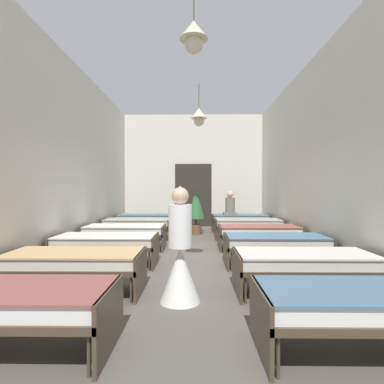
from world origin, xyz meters
TOP-DOWN VIEW (x-y plane):
  - ground_plane at (0.00, 0.00)m, footprint 5.89×11.08m
  - room_shell at (0.00, 1.17)m, footprint 5.69×10.68m
  - bed_left_row_0 at (-1.60, -3.78)m, footprint 1.90×0.84m
  - bed_right_row_0 at (1.60, -3.78)m, footprint 1.90×0.84m
  - bed_left_row_1 at (-1.60, -2.27)m, footprint 1.90×0.84m
  - bed_right_row_1 at (1.60, -2.27)m, footprint 1.90×0.84m
  - bed_left_row_2 at (-1.60, -0.76)m, footprint 1.90×0.84m
  - bed_right_row_2 at (1.60, -0.76)m, footprint 1.90×0.84m
  - bed_left_row_3 at (-1.60, 0.76)m, footprint 1.90×0.84m
  - bed_right_row_3 at (1.60, 0.76)m, footprint 1.90×0.84m
  - bed_left_row_4 at (-1.60, 2.27)m, footprint 1.90×0.84m
  - bed_right_row_4 at (1.60, 2.27)m, footprint 1.90×0.84m
  - bed_left_row_5 at (-1.60, 3.78)m, footprint 1.90×0.84m
  - bed_right_row_5 at (1.60, 3.78)m, footprint 1.90×0.84m
  - nurse_near_aisle at (-0.10, -2.58)m, footprint 0.52×0.52m
  - patient_seated_primary at (1.25, 3.70)m, footprint 0.44×0.44m
  - potted_plant at (0.10, 3.13)m, footprint 0.55×0.55m

SIDE VIEW (x-z plane):
  - ground_plane at x=0.00m, z-range -0.10..0.00m
  - bed_left_row_0 at x=-1.60m, z-range 0.15..0.73m
  - bed_right_row_0 at x=1.60m, z-range 0.15..0.73m
  - bed_left_row_1 at x=-1.60m, z-range 0.15..0.73m
  - bed_right_row_1 at x=1.60m, z-range 0.15..0.73m
  - bed_left_row_2 at x=-1.60m, z-range 0.15..0.73m
  - bed_right_row_2 at x=1.60m, z-range 0.15..0.73m
  - bed_left_row_3 at x=-1.60m, z-range 0.15..0.73m
  - bed_right_row_3 at x=1.60m, z-range 0.15..0.73m
  - bed_left_row_4 at x=-1.60m, z-range 0.15..0.73m
  - bed_right_row_4 at x=1.60m, z-range 0.15..0.73m
  - bed_left_row_5 at x=-1.60m, z-range 0.15..0.73m
  - bed_right_row_5 at x=1.60m, z-range 0.15..0.73m
  - nurse_near_aisle at x=-0.10m, z-range -0.21..1.27m
  - patient_seated_primary at x=1.25m, z-range 0.47..1.27m
  - potted_plant at x=0.10m, z-range 0.16..1.59m
  - room_shell at x=0.00m, z-range 0.00..4.31m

